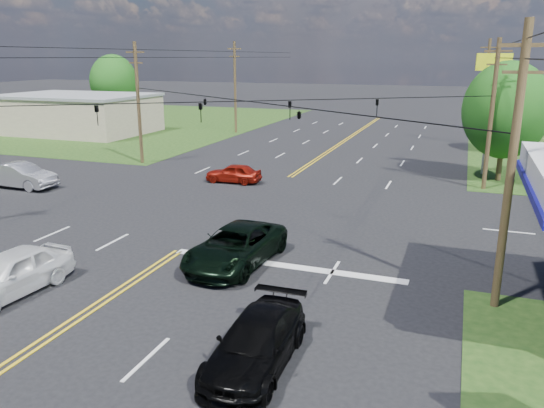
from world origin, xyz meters
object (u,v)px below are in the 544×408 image
at_px(pole_left_far, 235,86).
at_px(pole_right_far, 485,91).
at_px(tree_right_a, 506,110).
at_px(tree_far_l, 114,82).
at_px(suv_black, 256,343).
at_px(pickup_dkgreen, 236,246).
at_px(retail_nw, 77,115).
at_px(tree_right_b, 528,106).
at_px(sedan_silver, 20,175).
at_px(pole_se, 511,167).
at_px(pole_ne, 492,113).
at_px(pole_nw, 138,102).
at_px(pickup_white, 10,273).

height_order(pole_left_far, pole_right_far, same).
bearing_deg(pole_left_far, tree_right_a, -30.65).
distance_m(tree_far_l, suv_black, 61.11).
bearing_deg(pickup_dkgreen, pole_left_far, 117.68).
distance_m(retail_nw, suv_black, 52.17).
distance_m(tree_right_a, tree_right_b, 12.27).
bearing_deg(tree_far_l, sedan_silver, -63.78).
bearing_deg(tree_right_a, suv_black, -105.30).
xyz_separation_m(tree_right_b, pickup_dkgreen, (-13.50, -32.50, -3.43)).
bearing_deg(pole_se, pole_ne, 90.00).
relative_size(pole_se, pole_nw, 1.00).
bearing_deg(pole_left_far, pole_nw, -90.00).
relative_size(pole_right_far, pickup_white, 2.09).
bearing_deg(suv_black, pole_nw, 127.54).
xyz_separation_m(tree_right_a, pickup_white, (-17.50, -25.91, -4.05)).
bearing_deg(tree_right_b, pole_se, -96.05).
distance_m(pole_ne, pole_left_far, 32.20).
height_order(pole_ne, pickup_white, pole_ne).
bearing_deg(pole_left_far, retail_nw, -160.56).
height_order(retail_nw, sedan_silver, retail_nw).
bearing_deg(tree_far_l, retail_nw, -78.69).
distance_m(pole_right_far, tree_right_b, 5.40).
relative_size(tree_right_a, pickup_white, 1.70).
xyz_separation_m(pole_right_far, pickup_dkgreen, (-10.00, -36.50, -4.38)).
distance_m(tree_right_b, pickup_dkgreen, 35.36).
relative_size(pole_left_far, pole_right_far, 1.00).
height_order(pole_ne, tree_right_a, pole_ne).
height_order(pole_se, pole_ne, same).
relative_size(pole_nw, pole_right_far, 0.95).
bearing_deg(pole_nw, pickup_dkgreen, -47.56).
bearing_deg(tree_right_a, retail_nw, 167.20).
bearing_deg(tree_right_b, suv_black, -104.23).
bearing_deg(tree_far_l, pickup_dkgreen, -49.17).
height_order(pole_nw, tree_right_a, pole_nw).
bearing_deg(pickup_white, retail_nw, 131.01).
relative_size(retail_nw, pickup_dkgreen, 2.81).
height_order(pole_right_far, tree_right_a, pole_right_far).
bearing_deg(tree_right_a, pole_ne, -108.43).
xyz_separation_m(pickup_dkgreen, suv_black, (3.56, -6.69, -0.09)).
height_order(pickup_dkgreen, pickup_white, pickup_white).
distance_m(pole_left_far, pickup_dkgreen, 40.09).
xyz_separation_m(pole_right_far, tree_far_l, (-45.00, 4.00, 0.03)).
height_order(retail_nw, pole_right_far, pole_right_far).
relative_size(pole_se, pole_left_far, 0.95).
bearing_deg(tree_right_a, pole_se, -92.73).
height_order(tree_right_b, pickup_dkgreen, tree_right_b).
relative_size(tree_right_b, pickup_white, 1.48).
height_order(tree_right_a, tree_far_l, tree_far_l).
bearing_deg(pole_left_far, sedan_silver, -95.41).
height_order(pole_ne, pole_right_far, pole_right_far).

